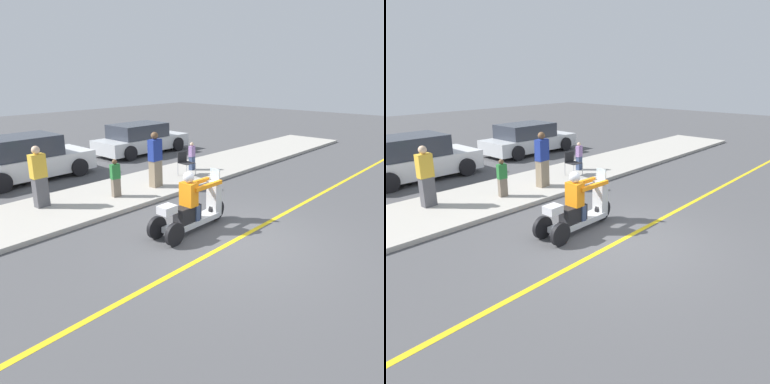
{
  "view_description": "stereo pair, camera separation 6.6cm",
  "coord_description": "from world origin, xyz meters",
  "views": [
    {
      "loc": [
        -6.29,
        -4.39,
        3.57
      ],
      "look_at": [
        -0.15,
        1.1,
        0.96
      ],
      "focal_mm": 35.0,
      "sensor_mm": 36.0,
      "label": 1
    },
    {
      "loc": [
        -6.24,
        -4.44,
        3.57
      ],
      "look_at": [
        -0.15,
        1.1,
        0.96
      ],
      "focal_mm": 35.0,
      "sensor_mm": 36.0,
      "label": 2
    }
  ],
  "objects": [
    {
      "name": "spectator_end_of_line",
      "position": [
        -1.86,
        5.04,
        0.92
      ],
      "size": [
        0.4,
        0.25,
        1.66
      ],
      "color": "#515156",
      "rests_on": "sidewalk_strip"
    },
    {
      "name": "sidewalk_strip",
      "position": [
        0.0,
        4.6,
        0.06
      ],
      "size": [
        28.0,
        2.8,
        0.12
      ],
      "color": "#B2ADA3",
      "rests_on": "ground"
    },
    {
      "name": "folding_chair_set_back",
      "position": [
        3.14,
        4.4,
        0.62
      ],
      "size": [
        0.48,
        0.48,
        0.82
      ],
      "color": "#A5A8AD",
      "rests_on": "sidewalk_strip"
    },
    {
      "name": "motorcycle_trike",
      "position": [
        -0.14,
        1.1,
        0.53
      ],
      "size": [
        2.33,
        0.66,
        1.47
      ],
      "color": "black",
      "rests_on": "ground"
    },
    {
      "name": "spectator_by_tree",
      "position": [
        3.88,
        4.72,
        0.62
      ],
      "size": [
        0.26,
        0.18,
        1.04
      ],
      "color": "#38476B",
      "rests_on": "sidewalk_strip"
    },
    {
      "name": "spectator_mid_group",
      "position": [
        0.01,
        4.23,
        0.66
      ],
      "size": [
        0.29,
        0.2,
        1.11
      ],
      "color": "#726656",
      "rests_on": "sidewalk_strip"
    },
    {
      "name": "lane_stripe",
      "position": [
        -0.15,
        0.0,
        0.0
      ],
      "size": [
        24.0,
        0.12,
        0.01
      ],
      "color": "gold",
      "rests_on": "ground"
    },
    {
      "name": "parked_car_lot_left",
      "position": [
        5.04,
        8.97,
        0.66
      ],
      "size": [
        4.49,
        2.03,
        1.38
      ],
      "color": "silver",
      "rests_on": "ground"
    },
    {
      "name": "ground_plane",
      "position": [
        0.0,
        0.0,
        0.0
      ],
      "size": [
        60.0,
        60.0,
        0.0
      ],
      "primitive_type": "plane",
      "color": "#4C4C4F"
    },
    {
      "name": "spectator_near_curb",
      "position": [
        1.49,
        4.13,
        0.96
      ],
      "size": [
        0.44,
        0.29,
        1.74
      ],
      "color": "gray",
      "rests_on": "sidewalk_strip"
    },
    {
      "name": "parked_car_lot_far",
      "position": [
        -0.62,
        8.43,
        0.73
      ],
      "size": [
        4.24,
        2.1,
        1.54
      ],
      "color": "silver",
      "rests_on": "ground"
    }
  ]
}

